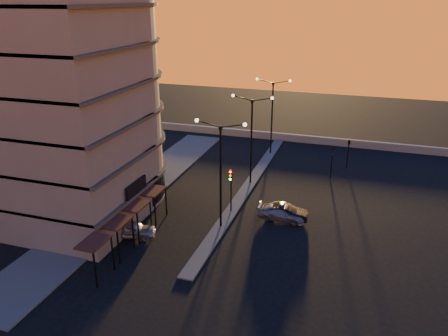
% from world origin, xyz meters
% --- Properties ---
extents(ground, '(120.00, 120.00, 0.00)m').
position_xyz_m(ground, '(0.00, 0.00, 0.00)').
color(ground, black).
rests_on(ground, ground).
extents(sidewalk_west, '(5.00, 40.00, 0.12)m').
position_xyz_m(sidewalk_west, '(-10.50, 4.00, 0.06)').
color(sidewalk_west, '#535351').
rests_on(sidewalk_west, ground).
extents(median, '(1.20, 36.00, 0.12)m').
position_xyz_m(median, '(0.00, 10.00, 0.06)').
color(median, '#535351').
rests_on(median, ground).
extents(parapet, '(44.00, 0.50, 1.00)m').
position_xyz_m(parapet, '(2.00, 26.00, 0.50)').
color(parapet, gray).
rests_on(parapet, ground).
extents(building, '(14.35, 17.08, 25.00)m').
position_xyz_m(building, '(-14.00, 0.03, 11.91)').
color(building, slate).
rests_on(building, ground).
extents(streetlamp_near, '(4.32, 0.32, 9.51)m').
position_xyz_m(streetlamp_near, '(0.00, 0.00, 5.59)').
color(streetlamp_near, black).
rests_on(streetlamp_near, ground).
extents(streetlamp_mid, '(4.32, 0.32, 9.51)m').
position_xyz_m(streetlamp_mid, '(0.00, 10.00, 5.59)').
color(streetlamp_mid, black).
rests_on(streetlamp_mid, ground).
extents(streetlamp_far, '(4.32, 0.32, 9.51)m').
position_xyz_m(streetlamp_far, '(0.00, 20.00, 5.59)').
color(streetlamp_far, black).
rests_on(streetlamp_far, ground).
extents(traffic_light_main, '(0.28, 0.44, 4.25)m').
position_xyz_m(traffic_light_main, '(0.00, 2.87, 2.89)').
color(traffic_light_main, black).
rests_on(traffic_light_main, ground).
extents(signal_east_a, '(0.13, 0.16, 3.60)m').
position_xyz_m(signal_east_a, '(8.00, 14.00, 1.93)').
color(signal_east_a, black).
rests_on(signal_east_a, ground).
extents(signal_east_b, '(0.42, 1.99, 3.60)m').
position_xyz_m(signal_east_b, '(9.50, 18.00, 3.10)').
color(signal_east_b, black).
rests_on(signal_east_b, ground).
extents(car_hatchback, '(4.19, 2.54, 1.33)m').
position_xyz_m(car_hatchback, '(-6.50, -3.79, 0.67)').
color(car_hatchback, '#A5A9AC').
rests_on(car_hatchback, ground).
extents(car_sedan, '(4.12, 1.69, 1.33)m').
position_xyz_m(car_sedan, '(5.00, 3.23, 0.66)').
color(car_sedan, black).
rests_on(car_sedan, ground).
extents(car_wagon, '(4.30, 1.88, 1.23)m').
position_xyz_m(car_wagon, '(4.71, 2.99, 0.62)').
color(car_wagon, '#94989B').
rests_on(car_wagon, ground).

